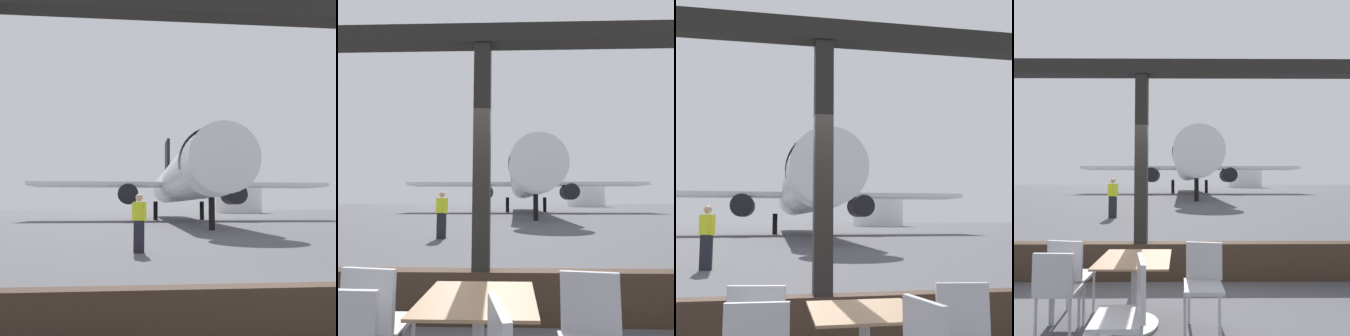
# 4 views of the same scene
# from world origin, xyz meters

# --- Properties ---
(ground_plane) EXTENTS (220.00, 220.00, 0.00)m
(ground_plane) POSITION_xyz_m (0.00, 40.00, 0.00)
(ground_plane) COLOR #4C4C51
(window_frame) EXTENTS (8.19, 0.24, 3.59)m
(window_frame) POSITION_xyz_m (0.00, 0.00, 1.31)
(window_frame) COLOR #38281E
(window_frame) RESTS_ON ground
(dining_table) EXTENTS (0.78, 0.78, 0.73)m
(dining_table) POSITION_xyz_m (0.14, -1.41, 0.42)
(dining_table) COLOR #8C6B4C
(dining_table) RESTS_ON ground
(cafe_chair_window_left) EXTENTS (0.46, 0.46, 0.93)m
(cafe_chair_window_left) POSITION_xyz_m (0.22, -2.18, 0.55)
(cafe_chair_window_left) COLOR #B2B2B7
(cafe_chair_window_left) RESTS_ON ground
(cafe_chair_window_right) EXTENTS (0.43, 0.43, 0.92)m
(cafe_chair_window_right) POSITION_xyz_m (-0.61, -1.33, 0.56)
(cafe_chair_window_right) COLOR #B2B2B7
(cafe_chair_window_right) RESTS_ON ground
(cafe_chair_aisle_left) EXTENTS (0.44, 0.44, 0.90)m
(cafe_chair_aisle_left) POSITION_xyz_m (0.89, -1.49, 0.54)
(cafe_chair_aisle_left) COLOR #B2B2B7
(cafe_chair_aisle_left) RESTS_ON ground
(cafe_chair_aisle_right) EXTENTS (0.41, 0.41, 0.87)m
(cafe_chair_aisle_right) POSITION_xyz_m (-0.60, -1.64, 0.53)
(cafe_chair_aisle_right) COLOR #B2B2B7
(cafe_chair_aisle_right) RESTS_ON ground
(airplane) EXTENTS (29.19, 36.66, 10.75)m
(airplane) POSITION_xyz_m (1.96, 32.11, 3.80)
(airplane) COLOR silver
(airplane) RESTS_ON ground
(ground_crew_worker) EXTENTS (0.43, 0.43, 1.74)m
(ground_crew_worker) POSITION_xyz_m (-2.33, 7.46, 0.90)
(ground_crew_worker) COLOR black
(ground_crew_worker) RESTS_ON ground
(fuel_storage_tank) EXTENTS (9.61, 9.61, 5.85)m
(fuel_storage_tank) POSITION_xyz_m (19.11, 72.92, 2.92)
(fuel_storage_tank) COLOR white
(fuel_storage_tank) RESTS_ON ground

